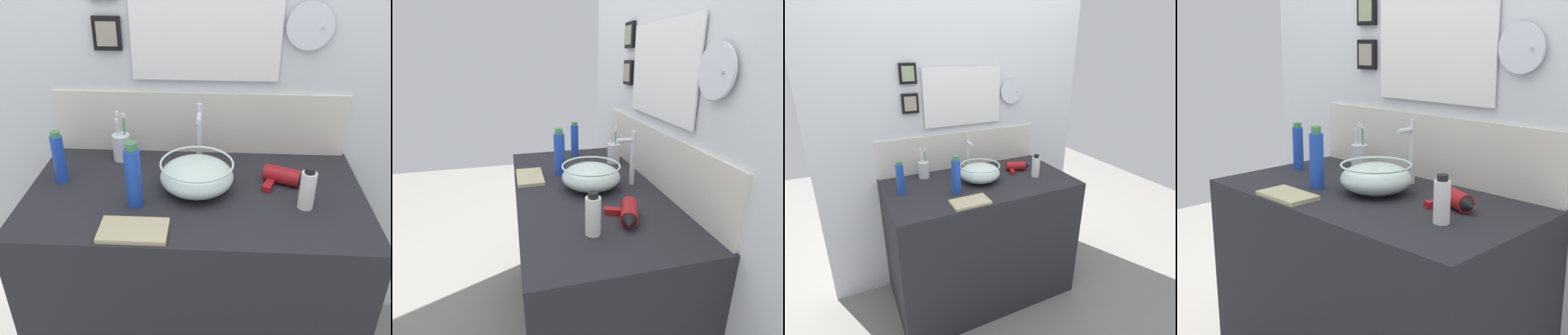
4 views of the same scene
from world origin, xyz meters
TOP-DOWN VIEW (x-y plane):
  - ground_plane at (0.00, 0.00)m, footprint 6.00×6.00m
  - vanity_counter at (0.00, 0.00)m, footprint 1.23×0.65m
  - back_panel at (0.00, 0.35)m, footprint 1.98×0.10m
  - glass_bowl_sink at (0.01, 0.01)m, footprint 0.27×0.27m
  - faucet at (0.01, 0.21)m, footprint 0.02×0.09m
  - hair_drier at (0.33, 0.07)m, footprint 0.19×0.14m
  - toothbrush_cup at (-0.31, 0.23)m, footprint 0.07×0.07m
  - soap_dispenser at (-0.20, -0.10)m, footprint 0.05×0.05m
  - lotion_bottle at (0.38, -0.08)m, footprint 0.05×0.05m
  - spray_bottle at (-0.51, 0.05)m, footprint 0.05×0.05m
  - hand_towel at (-0.18, -0.25)m, footprint 0.22×0.13m

SIDE VIEW (x-z plane):
  - ground_plane at x=0.00m, z-range 0.00..0.00m
  - vanity_counter at x=0.00m, z-range 0.00..0.88m
  - hand_towel at x=-0.18m, z-range 0.88..0.89m
  - hair_drier at x=0.33m, z-range 0.88..0.94m
  - toothbrush_cup at x=-0.31m, z-range 0.83..1.04m
  - glass_bowl_sink at x=0.01m, z-range 0.88..0.99m
  - lotion_bottle at x=0.38m, z-range 0.87..1.03m
  - spray_bottle at x=-0.51m, z-range 0.87..1.08m
  - soap_dispenser at x=-0.20m, z-range 0.87..1.11m
  - faucet at x=0.01m, z-range 0.89..1.15m
  - back_panel at x=0.00m, z-range 0.00..2.48m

